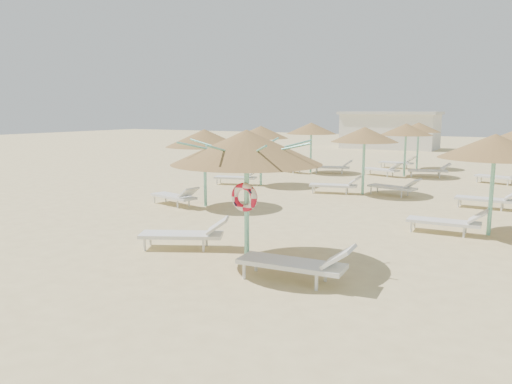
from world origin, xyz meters
The scene contains 6 objects.
ground centered at (0.00, 0.00, 0.00)m, with size 120.00×120.00×0.00m, color #DEC787.
main_palapa centered at (0.23, -0.33, 2.54)m, with size 3.26×3.26×2.92m.
lounger_main_a centered at (-1.61, -0.07, 0.37)m, with size 2.20×1.54×0.78m.
lounger_main_b centered at (1.77, -0.96, 0.39)m, with size 2.32×0.85×0.83m.
palapa_field centered at (2.33, 10.75, 2.30)m, with size 19.45×18.10×2.72m.
service_hut centered at (-6.00, 35.00, 1.64)m, with size 8.40×4.40×3.25m.
Camera 1 is at (5.66, -9.47, 3.31)m, focal length 35.00 mm.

